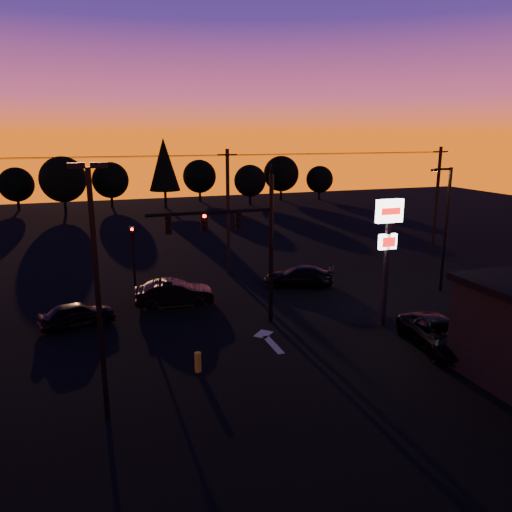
{
  "coord_description": "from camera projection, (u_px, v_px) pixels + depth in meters",
  "views": [
    {
      "loc": [
        -7.7,
        -20.09,
        10.06
      ],
      "look_at": [
        1.0,
        5.0,
        3.5
      ],
      "focal_mm": 35.0,
      "sensor_mm": 36.0,
      "label": 1
    }
  ],
  "objects": [
    {
      "name": "tree_2",
      "position": [
        63.0,
        179.0,
        63.09
      ],
      "size": [
        5.77,
        5.78,
        7.26
      ],
      "color": "black",
      "rests_on": "ground"
    },
    {
      "name": "tree_6",
      "position": [
        250.0,
        181.0,
        71.27
      ],
      "size": [
        4.54,
        4.54,
        5.71
      ],
      "color": "black",
      "rests_on": "ground"
    },
    {
      "name": "tree_8",
      "position": [
        320.0,
        179.0,
        76.99
      ],
      "size": [
        4.12,
        4.12,
        5.19
      ],
      "color": "black",
      "rests_on": "ground"
    },
    {
      "name": "tree_3",
      "position": [
        110.0,
        180.0,
        68.82
      ],
      "size": [
        4.95,
        4.95,
        6.22
      ],
      "color": "black",
      "rests_on": "ground"
    },
    {
      "name": "ground",
      "position": [
        271.0,
        354.0,
        23.29
      ],
      "size": [
        120.0,
        120.0,
        0.0
      ],
      "primitive_type": "plane",
      "color": "black",
      "rests_on": "ground"
    },
    {
      "name": "car_left",
      "position": [
        77.0,
        314.0,
        26.57
      ],
      "size": [
        4.16,
        2.46,
        1.33
      ],
      "primitive_type": "imported",
      "rotation": [
        0.0,
        0.0,
        1.82
      ],
      "color": "black",
      "rests_on": "ground"
    },
    {
      "name": "lane_arrow",
      "position": [
        268.0,
        339.0,
        24.98
      ],
      "size": [
        1.2,
        3.1,
        0.01
      ],
      "color": "beige",
      "rests_on": "ground"
    },
    {
      "name": "tree_4",
      "position": [
        164.0,
        164.0,
        67.77
      ],
      "size": [
        4.18,
        4.18,
        9.5
      ],
      "color": "black",
      "rests_on": "ground"
    },
    {
      "name": "secondary_signal",
      "position": [
        133.0,
        250.0,
        31.55
      ],
      "size": [
        0.3,
        0.31,
        4.35
      ],
      "color": "black",
      "rests_on": "ground"
    },
    {
      "name": "bollard",
      "position": [
        198.0,
        362.0,
        21.53
      ],
      "size": [
        0.29,
        0.29,
        0.88
      ],
      "primitive_type": "cylinder",
      "color": "gold",
      "rests_on": "ground"
    },
    {
      "name": "car_right",
      "position": [
        299.0,
        276.0,
        33.59
      ],
      "size": [
        5.03,
        3.65,
        1.35
      ],
      "primitive_type": "imported",
      "rotation": [
        0.0,
        0.0,
        -2.0
      ],
      "color": "black",
      "rests_on": "ground"
    },
    {
      "name": "pylon_sign",
      "position": [
        388.0,
        236.0,
        25.71
      ],
      "size": [
        1.5,
        0.28,
        6.8
      ],
      "color": "black",
      "rests_on": "ground"
    },
    {
      "name": "suv_parked",
      "position": [
        440.0,
        334.0,
        23.82
      ],
      "size": [
        3.04,
        5.34,
        1.41
      ],
      "primitive_type": "imported",
      "rotation": [
        0.0,
        0.0,
        -0.14
      ],
      "color": "black",
      "rests_on": "ground"
    },
    {
      "name": "utility_pole_2",
      "position": [
        436.0,
        201.0,
        41.39
      ],
      "size": [
        1.4,
        0.26,
        9.0
      ],
      "color": "black",
      "rests_on": "ground"
    },
    {
      "name": "utility_pole_1",
      "position": [
        228.0,
        212.0,
        35.67
      ],
      "size": [
        1.4,
        0.26,
        9.0
      ],
      "color": "black",
      "rests_on": "ground"
    },
    {
      "name": "tree_7",
      "position": [
        281.0,
        174.0,
        75.78
      ],
      "size": [
        5.36,
        5.36,
        6.74
      ],
      "color": "black",
      "rests_on": "ground"
    },
    {
      "name": "parking_lot_light",
      "position": [
        97.0,
        278.0,
        16.89
      ],
      "size": [
        1.25,
        0.3,
        9.14
      ],
      "color": "black",
      "rests_on": "ground"
    },
    {
      "name": "traffic_signal_mast",
      "position": [
        242.0,
        235.0,
        25.74
      ],
      "size": [
        6.79,
        0.52,
        8.58
      ],
      "color": "black",
      "rests_on": "ground"
    },
    {
      "name": "streetlight",
      "position": [
        445.0,
        224.0,
        31.7
      ],
      "size": [
        1.55,
        0.35,
        8.0
      ],
      "color": "black",
      "rests_on": "ground"
    },
    {
      "name": "tree_5",
      "position": [
        199.0,
        176.0,
        74.79
      ],
      "size": [
        4.95,
        4.95,
        6.22
      ],
      "color": "black",
      "rests_on": "ground"
    },
    {
      "name": "power_wires",
      "position": [
        227.0,
        155.0,
        34.72
      ],
      "size": [
        36.0,
        1.22,
        0.07
      ],
      "color": "black",
      "rests_on": "ground"
    },
    {
      "name": "tree_1",
      "position": [
        16.0,
        185.0,
        66.0
      ],
      "size": [
        4.54,
        4.54,
        5.71
      ],
      "color": "black",
      "rests_on": "ground"
    },
    {
      "name": "car_mid",
      "position": [
        174.0,
        293.0,
        29.82
      ],
      "size": [
        4.77,
        2.08,
        1.53
      ],
      "primitive_type": "imported",
      "rotation": [
        0.0,
        0.0,
        1.47
      ],
      "color": "black",
      "rests_on": "ground"
    }
  ]
}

